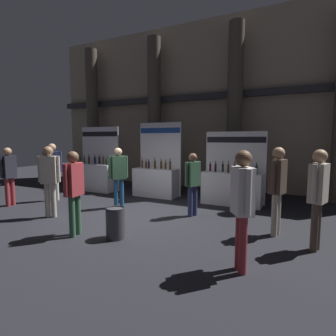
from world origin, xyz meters
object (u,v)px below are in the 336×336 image
(exhibitor_booth_1, at_px, (156,179))
(trash_bin, at_px, (116,223))
(visitor_1, at_px, (193,179))
(visitor_6, at_px, (118,172))
(visitor_2, at_px, (53,167))
(visitor_4, at_px, (277,183))
(visitor_8, at_px, (318,190))
(visitor_5, at_px, (74,186))
(visitor_7, at_px, (9,171))
(exhibitor_booth_2, at_px, (232,185))
(visitor_0, at_px, (242,199))
(visitor_3, at_px, (49,175))
(exhibitor_booth_0, at_px, (96,174))

(exhibitor_booth_1, bearing_deg, trash_bin, -72.27)
(visitor_1, height_order, visitor_6, visitor_6)
(visitor_1, bearing_deg, visitor_2, 115.55)
(visitor_4, relative_size, visitor_8, 1.01)
(visitor_5, height_order, visitor_7, visitor_5)
(visitor_4, relative_size, visitor_5, 1.05)
(exhibitor_booth_2, xyz_separation_m, visitor_4, (1.46, -2.25, 0.52))
(visitor_0, bearing_deg, visitor_3, 50.25)
(visitor_6, relative_size, visitor_8, 0.96)
(trash_bin, relative_size, visitor_8, 0.35)
(visitor_8, bearing_deg, visitor_5, 126.27)
(visitor_8, bearing_deg, visitor_0, 162.29)
(visitor_0, bearing_deg, exhibitor_booth_0, 26.23)
(visitor_2, height_order, visitor_4, visitor_2)
(exhibitor_booth_1, height_order, visitor_8, exhibitor_booth_1)
(exhibitor_booth_2, relative_size, visitor_5, 1.27)
(exhibitor_booth_1, height_order, visitor_1, exhibitor_booth_1)
(visitor_3, height_order, visitor_4, visitor_4)
(visitor_3, height_order, visitor_8, visitor_8)
(visitor_3, bearing_deg, visitor_6, 29.26)
(visitor_1, xyz_separation_m, visitor_7, (-5.28, -1.46, 0.08))
(visitor_3, bearing_deg, exhibitor_booth_0, 84.55)
(visitor_2, height_order, visitor_7, visitor_2)
(visitor_0, xyz_separation_m, visitor_7, (-7.03, 0.97, -0.07))
(exhibitor_booth_0, height_order, visitor_0, exhibitor_booth_0)
(exhibitor_booth_1, bearing_deg, visitor_8, -29.69)
(visitor_1, height_order, visitor_4, visitor_4)
(visitor_1, xyz_separation_m, visitor_6, (-2.23, -0.17, 0.09))
(visitor_8, bearing_deg, visitor_2, 103.79)
(exhibitor_booth_2, height_order, visitor_3, exhibitor_booth_2)
(exhibitor_booth_2, xyz_separation_m, visitor_0, (1.14, -4.15, 0.53))
(exhibitor_booth_2, distance_m, visitor_1, 1.86)
(visitor_6, distance_m, visitor_8, 5.09)
(exhibitor_booth_0, xyz_separation_m, exhibitor_booth_1, (2.61, 0.14, -0.01))
(visitor_2, height_order, visitor_6, visitor_2)
(exhibitor_booth_0, relative_size, visitor_3, 1.35)
(visitor_2, distance_m, visitor_3, 1.98)
(exhibitor_booth_0, relative_size, visitor_8, 1.35)
(visitor_2, bearing_deg, visitor_7, 3.03)
(visitor_0, height_order, visitor_6, visitor_0)
(visitor_0, relative_size, visitor_2, 1.00)
(visitor_1, xyz_separation_m, visitor_5, (-1.64, -2.44, 0.09))
(visitor_1, relative_size, visitor_2, 0.89)
(exhibitor_booth_1, height_order, visitor_5, exhibitor_booth_1)
(visitor_4, bearing_deg, exhibitor_booth_0, -92.13)
(visitor_5, distance_m, visitor_6, 2.35)
(exhibitor_booth_0, bearing_deg, trash_bin, -44.19)
(visitor_1, bearing_deg, exhibitor_booth_2, 1.11)
(exhibitor_booth_0, height_order, visitor_4, exhibitor_booth_0)
(exhibitor_booth_1, distance_m, exhibitor_booth_2, 2.65)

